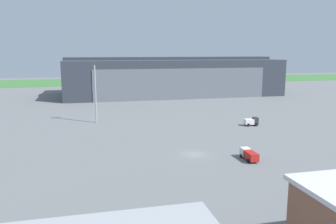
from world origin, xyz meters
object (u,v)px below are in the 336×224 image
Objects in this scene: stair_truck at (252,121)px; maintenance_hangar at (171,77)px; baggage_tug at (249,154)px; apron_light_mast at (95,87)px.

maintenance_hangar is at bearing 93.49° from stair_truck.
maintenance_hangar is 25.56× the size of stair_truck.
stair_truck is 31.52m from baggage_tug.
stair_truck reaches higher than baggage_tug.
apron_light_mast is at bearing -121.76° from maintenance_hangar.
baggage_tug is (-10.21, -102.74, -7.38)m from maintenance_hangar.
maintenance_hangar is at bearing 84.33° from baggage_tug.
baggage_tug is 51.02m from apron_light_mast.
baggage_tug is at bearing -117.94° from stair_truck.
stair_truck is 0.75× the size of baggage_tug.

